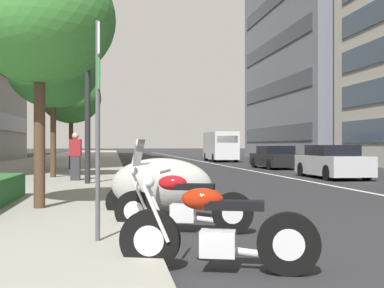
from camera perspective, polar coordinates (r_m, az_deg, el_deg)
name	(u,v)px	position (r m, az deg, el deg)	size (l,w,h in m)	color
sidewalk_right_plaza	(59,164)	(35.95, -15.18, -2.21)	(160.00, 8.75, 0.15)	gray
lane_centre_stripe	(202,162)	(41.40, 1.18, -2.04)	(110.00, 0.16, 0.01)	silver
motorcycle_by_sign_pole	(216,233)	(5.43, 2.78, -10.29)	(0.85, 2.12, 1.11)	black
motorcycle_nearest_camera	(180,204)	(7.87, -1.36, -7.00)	(0.89, 2.16, 1.48)	black
motorcycle_far_end_row	(160,186)	(9.26, -3.72, -4.87)	(1.36, 2.08, 1.14)	#9E9E99
car_lead_in_lane	(332,163)	(21.44, 15.93, -2.07)	(4.15, 1.85, 1.39)	#B7B7BC
car_far_down_avenue	(276,158)	(29.44, 9.65, -1.60)	(4.24, 2.04, 1.34)	black
delivery_van_ahead	(220,146)	(41.87, 3.29, -0.20)	(6.08, 2.17, 2.48)	silver
parking_sign_by_curb	(98,103)	(6.48, -10.81, 4.67)	(0.32, 0.06, 2.84)	#47494C
street_lamp_with_banners	(100,36)	(16.56, -10.57, 12.24)	(1.26, 2.69, 7.96)	#232326
street_tree_near_plaza_corner	(40,19)	(10.42, -17.23, 13.64)	(2.97, 2.97, 4.99)	#473323
street_tree_by_lamp_post	(53,69)	(19.91, -15.77, 8.31)	(3.51, 3.51, 5.66)	#473323
street_tree_far_plaza	(71,98)	(26.45, -13.83, 5.17)	(3.10, 3.10, 5.00)	#473323
pedestrian_on_plaza	(75,156)	(17.71, -13.35, -1.39)	(0.29, 0.42, 1.67)	#2D2D33
office_tower_mid_left	(338,7)	(55.55, 16.54, 14.95)	(22.25, 14.15, 31.67)	slate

